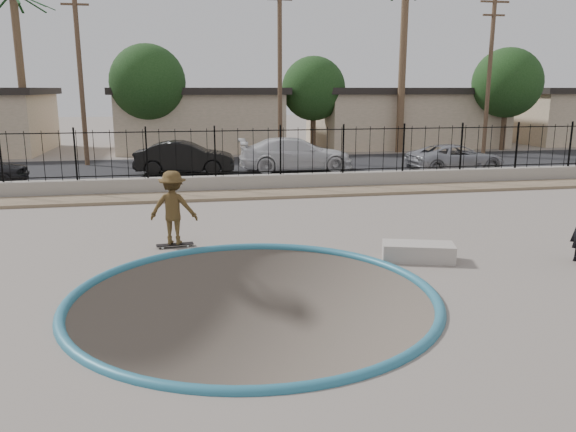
# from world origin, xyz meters

# --- Properties ---
(ground) EXTENTS (120.00, 120.00, 2.20)m
(ground) POSITION_xyz_m (0.00, 12.00, -1.10)
(ground) COLOR gray
(ground) RESTS_ON ground
(bowl_pit) EXTENTS (6.84, 6.84, 1.80)m
(bowl_pit) POSITION_xyz_m (0.00, -1.00, 0.00)
(bowl_pit) COLOR #52483E
(bowl_pit) RESTS_ON ground
(coping_ring) EXTENTS (7.04, 7.04, 0.20)m
(coping_ring) POSITION_xyz_m (0.00, -1.00, 0.00)
(coping_ring) COLOR #296C85
(coping_ring) RESTS_ON ground
(rock_strip) EXTENTS (42.00, 1.60, 0.11)m
(rock_strip) POSITION_xyz_m (0.00, 9.20, 0.06)
(rock_strip) COLOR #9A7F65
(rock_strip) RESTS_ON ground
(retaining_wall) EXTENTS (42.00, 0.45, 0.60)m
(retaining_wall) POSITION_xyz_m (0.00, 10.30, 0.30)
(retaining_wall) COLOR gray
(retaining_wall) RESTS_ON ground
(fence) EXTENTS (40.00, 0.04, 1.80)m
(fence) POSITION_xyz_m (0.00, 10.30, 1.50)
(fence) COLOR black
(fence) RESTS_ON retaining_wall
(street) EXTENTS (90.00, 8.00, 0.04)m
(street) POSITION_xyz_m (0.00, 17.00, 0.02)
(street) COLOR black
(street) RESTS_ON ground
(house_center) EXTENTS (10.60, 8.60, 3.90)m
(house_center) POSITION_xyz_m (0.00, 26.50, 1.97)
(house_center) COLOR tan
(house_center) RESTS_ON ground
(house_east) EXTENTS (12.60, 8.60, 3.90)m
(house_east) POSITION_xyz_m (14.00, 26.50, 1.97)
(house_east) COLOR tan
(house_east) RESTS_ON ground
(palm_mid) EXTENTS (2.30, 2.30, 9.30)m
(palm_mid) POSITION_xyz_m (-10.00, 24.00, 6.69)
(palm_mid) COLOR brown
(palm_mid) RESTS_ON ground
(palm_right) EXTENTS (2.30, 2.30, 10.30)m
(palm_right) POSITION_xyz_m (12.00, 22.00, 7.33)
(palm_right) COLOR brown
(palm_right) RESTS_ON ground
(utility_pole_left) EXTENTS (1.70, 0.24, 9.00)m
(utility_pole_left) POSITION_xyz_m (-6.00, 19.00, 4.70)
(utility_pole_left) COLOR #473323
(utility_pole_left) RESTS_ON ground
(utility_pole_mid) EXTENTS (1.70, 0.24, 9.50)m
(utility_pole_mid) POSITION_xyz_m (4.00, 19.00, 4.96)
(utility_pole_mid) COLOR #473323
(utility_pole_mid) RESTS_ON ground
(utility_pole_right) EXTENTS (1.70, 0.24, 9.00)m
(utility_pole_right) POSITION_xyz_m (16.00, 19.00, 4.70)
(utility_pole_right) COLOR #473323
(utility_pole_right) RESTS_ON ground
(street_tree_left) EXTENTS (4.32, 4.32, 6.36)m
(street_tree_left) POSITION_xyz_m (-3.00, 23.00, 4.19)
(street_tree_left) COLOR #473323
(street_tree_left) RESTS_ON ground
(street_tree_mid) EXTENTS (3.96, 3.96, 5.83)m
(street_tree_mid) POSITION_xyz_m (7.00, 24.00, 3.84)
(street_tree_mid) COLOR #473323
(street_tree_mid) RESTS_ON ground
(street_tree_right) EXTENTS (4.32, 4.32, 6.36)m
(street_tree_right) POSITION_xyz_m (19.00, 22.00, 4.19)
(street_tree_right) COLOR #473323
(street_tree_right) RESTS_ON ground
(skater) EXTENTS (1.29, 0.92, 1.81)m
(skater) POSITION_xyz_m (-1.48, 2.78, 0.90)
(skater) COLOR brown
(skater) RESTS_ON ground
(skateboard) EXTENTS (0.92, 0.32, 0.08)m
(skateboard) POSITION_xyz_m (-1.48, 2.78, 0.06)
(skateboard) COLOR black
(skateboard) RESTS_ON ground
(concrete_ledge) EXTENTS (1.74, 1.15, 0.40)m
(concrete_ledge) POSITION_xyz_m (4.00, 0.63, 0.20)
(concrete_ledge) COLOR #A9A096
(concrete_ledge) RESTS_ON ground
(car_b) EXTENTS (4.60, 2.01, 1.47)m
(car_b) POSITION_xyz_m (-1.10, 15.00, 0.77)
(car_b) COLOR black
(car_b) RESTS_ON street
(car_c) EXTENTS (5.44, 2.38, 1.56)m
(car_c) POSITION_xyz_m (4.06, 15.00, 0.81)
(car_c) COLOR silver
(car_c) RESTS_ON street
(car_d) EXTENTS (4.75, 2.57, 1.27)m
(car_d) POSITION_xyz_m (11.39, 13.40, 0.67)
(car_d) COLOR #92939A
(car_d) RESTS_ON street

